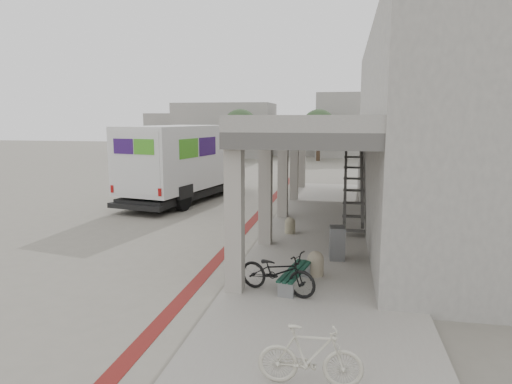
% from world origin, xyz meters
% --- Properties ---
extents(ground, '(120.00, 120.00, 0.00)m').
position_xyz_m(ground, '(0.00, 0.00, 0.00)').
color(ground, slate).
rests_on(ground, ground).
extents(bike_lane_stripe, '(0.35, 40.00, 0.01)m').
position_xyz_m(bike_lane_stripe, '(1.00, 2.00, 0.01)').
color(bike_lane_stripe, '#5E1512').
rests_on(bike_lane_stripe, ground).
extents(sidewalk, '(4.40, 28.00, 0.12)m').
position_xyz_m(sidewalk, '(4.00, 0.00, 0.06)').
color(sidewalk, gray).
rests_on(sidewalk, ground).
extents(transit_building, '(7.60, 17.00, 7.00)m').
position_xyz_m(transit_building, '(6.83, 4.50, 3.40)').
color(transit_building, gray).
rests_on(transit_building, ground).
extents(distant_backdrop, '(28.00, 10.00, 6.50)m').
position_xyz_m(distant_backdrop, '(-2.84, 35.89, 2.70)').
color(distant_backdrop, gray).
rests_on(distant_backdrop, ground).
extents(tree_left, '(3.20, 3.20, 4.80)m').
position_xyz_m(tree_left, '(-5.00, 28.00, 3.18)').
color(tree_left, '#38281C').
rests_on(tree_left, ground).
extents(tree_mid, '(3.20, 3.20, 4.80)m').
position_xyz_m(tree_mid, '(2.00, 30.00, 3.18)').
color(tree_mid, '#38281C').
rests_on(tree_mid, ground).
extents(tree_right, '(3.20, 3.20, 4.80)m').
position_xyz_m(tree_right, '(10.00, 29.00, 3.18)').
color(tree_right, '#38281C').
rests_on(tree_right, ground).
extents(fedex_truck, '(4.16, 8.83, 3.62)m').
position_xyz_m(fedex_truck, '(-3.07, 7.83, 1.93)').
color(fedex_truck, black).
rests_on(fedex_truck, ground).
extents(bench, '(0.66, 1.72, 0.39)m').
position_xyz_m(bench, '(3.40, -3.01, 0.40)').
color(bench, gray).
rests_on(bench, sidewalk).
extents(bollard_near, '(0.41, 0.41, 0.61)m').
position_xyz_m(bollard_near, '(3.81, -2.14, 0.43)').
color(bollard_near, gray).
rests_on(bollard_near, sidewalk).
extents(bollard_far, '(0.36, 0.36, 0.54)m').
position_xyz_m(bollard_far, '(2.70, 1.91, 0.39)').
color(bollard_far, gray).
rests_on(bollard_far, sidewalk).
extents(utility_cabinet, '(0.45, 0.58, 0.90)m').
position_xyz_m(utility_cabinet, '(4.31, -0.69, 0.57)').
color(utility_cabinet, slate).
rests_on(utility_cabinet, sidewalk).
extents(bicycle_black, '(1.95, 1.22, 0.97)m').
position_xyz_m(bicycle_black, '(3.06, -3.47, 0.60)').
color(bicycle_black, black).
rests_on(bicycle_black, sidewalk).
extents(bicycle_cream, '(1.54, 0.49, 0.92)m').
position_xyz_m(bicycle_cream, '(4.04, -6.91, 0.58)').
color(bicycle_cream, beige).
rests_on(bicycle_cream, sidewalk).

